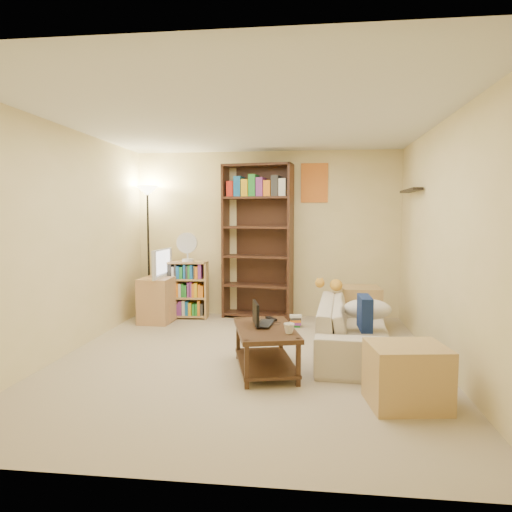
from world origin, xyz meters
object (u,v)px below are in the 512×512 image
Objects in this scene: tall_bookshelf at (258,238)px; short_bookshelf at (185,290)px; tabby_cat at (333,285)px; coffee_table at (265,343)px; floor_lamp at (148,212)px; tv_stand at (158,300)px; desk_fan at (187,246)px; laptop at (270,324)px; end_cabinet at (407,375)px; sofa at (354,328)px; side_table at (360,308)px; television at (157,263)px; mug at (289,328)px.

short_bookshelf is (-1.07, -0.15, -0.78)m from tall_bookshelf.
tabby_cat is 0.20× the size of tall_bookshelf.
coffee_table is 2.57m from tall_bookshelf.
floor_lamp is (-2.76, 0.88, 0.93)m from tabby_cat.
tv_stand reaches higher than coffee_table.
floor_lamp is at bearing 164.03° from desk_fan.
coffee_table is 3.38m from floor_lamp.
coffee_table is 0.19m from laptop.
tv_stand is 1.36m from floor_lamp.
floor_lamp is 4.65m from end_cabinet.
coffee_table is 3.00× the size of laptop.
tv_stand is at bearing -143.46° from short_bookshelf.
sofa is 2.94m from tv_stand.
tv_stand reaches higher than sofa.
side_table is at bearing 44.45° from coffee_table.
tv_stand is at bearing 0.00° from television.
laptop is at bearing -71.85° from tall_bookshelf.
coffee_table is 0.37m from mug.
end_cabinet is at bearing -39.43° from tv_stand.
sofa is at bearing -49.55° from laptop.
television is 0.61m from short_bookshelf.
television is at bearing -147.51° from desk_fan.
floor_lamp is 3.45m from side_table.
side_table is (2.86, -0.13, -0.56)m from television.
tabby_cat is 1.50m from tall_bookshelf.
mug is (0.24, -0.20, 0.20)m from coffee_table.
tv_stand is 0.32× the size of floor_lamp.
coffee_table is 2.61m from tv_stand.
television is (-2.48, 0.45, 0.20)m from tabby_cat.
sofa is 3.13× the size of tv_stand.
tabby_cat reaches higher than side_table.
television is 1.67× the size of desk_fan.
side_table is at bearing -13.54° from short_bookshelf.
end_cabinet reaches higher than laptop.
tabby_cat is 0.76× the size of end_cabinet.
tabby_cat is at bearing -21.32° from laptop.
end_cabinet reaches higher than coffee_table.
floor_lamp is at bearing 136.70° from end_cabinet.
desk_fan is at bearing -55.32° from television.
television is 4.00m from end_cabinet.
short_bookshelf is 2.57m from side_table.
laptop is 2.58m from tv_stand.
floor_lamp is at bearing -171.41° from tall_bookshelf.
tabby_cat is 1.58m from laptop.
television is 0.84× the size of short_bookshelf.
side_table is (1.07, 1.73, -0.16)m from laptop.
tv_stand is at bearing 48.66° from laptop.
sofa is 1.10m from laptop.
coffee_table is 0.55× the size of floor_lamp.
mug is 0.18× the size of side_table.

